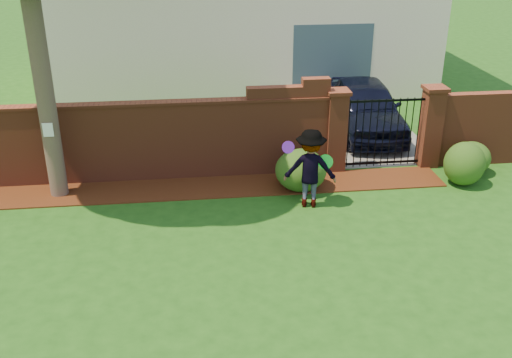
{
  "coord_description": "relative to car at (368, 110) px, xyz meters",
  "views": [
    {
      "loc": [
        -0.85,
        -8.14,
        5.43
      ],
      "look_at": [
        0.29,
        1.4,
        1.05
      ],
      "focal_mm": 41.54,
      "sensor_mm": 36.0,
      "label": 1
    }
  ],
  "objects": [
    {
      "name": "mulch_bed",
      "position": [
        -4.74,
        -2.82,
        -0.68
      ],
      "size": [
        11.1,
        1.08,
        0.03
      ],
      "primitive_type": "cube",
      "color": "#3D1A0B",
      "rests_on": "ground"
    },
    {
      "name": "shrub_middle",
      "position": [
        1.18,
        -3.25,
        -0.22
      ],
      "size": [
        0.87,
        0.87,
        0.96
      ],
      "primitive_type": "ellipsoid",
      "color": "#1D4915",
      "rests_on": "ground"
    },
    {
      "name": "shrub_left",
      "position": [
        -2.35,
        -3.1,
        -0.25
      ],
      "size": [
        1.08,
        1.08,
        0.89
      ],
      "primitive_type": "ellipsoid",
      "color": "#1D4915",
      "rests_on": "ground"
    },
    {
      "name": "driveway",
      "position": [
        -0.29,
        1.85,
        -0.69
      ],
      "size": [
        3.2,
        8.0,
        0.01
      ],
      "primitive_type": "cube",
      "color": "slate",
      "rests_on": "ground"
    },
    {
      "name": "shrub_right",
      "position": [
        1.62,
        -2.7,
        -0.33
      ],
      "size": [
        0.82,
        0.82,
        0.73
      ],
      "primitive_type": "ellipsoid",
      "color": "#1D4915",
      "rests_on": "ground"
    },
    {
      "name": "ground",
      "position": [
        -3.79,
        -6.15,
        -0.7
      ],
      "size": [
        80.0,
        80.0,
        0.01
      ],
      "primitive_type": "cube",
      "color": "#1D4D13",
      "rests_on": "ground"
    },
    {
      "name": "frisbee_green",
      "position": [
        -2.04,
        -3.96,
        0.29
      ],
      "size": [
        0.31,
        0.11,
        0.3
      ],
      "primitive_type": "cylinder",
      "rotation": [
        1.43,
        0.0,
        -0.13
      ],
      "color": "#1CD33B",
      "rests_on": "man"
    },
    {
      "name": "pillar_left",
      "position": [
        -1.39,
        -2.15,
        0.26
      ],
      "size": [
        0.5,
        0.5,
        1.88
      ],
      "color": "brown",
      "rests_on": "ground"
    },
    {
      "name": "brick_wall",
      "position": [
        -5.8,
        -2.15,
        0.23
      ],
      "size": [
        8.7,
        0.31,
        2.16
      ],
      "color": "brown",
      "rests_on": "ground"
    },
    {
      "name": "frisbee_purple",
      "position": [
        -2.78,
        -3.97,
        0.63
      ],
      "size": [
        0.24,
        0.07,
        0.24
      ],
      "primitive_type": "cylinder",
      "rotation": [
        1.36,
        0.0,
        -0.0
      ],
      "color": "#621CB1",
      "rests_on": "man"
    },
    {
      "name": "man",
      "position": [
        -2.32,
        -3.88,
        0.11
      ],
      "size": [
        1.14,
        0.8,
        1.61
      ],
      "primitive_type": "imported",
      "rotation": [
        0.0,
        0.0,
        2.93
      ],
      "color": "gray",
      "rests_on": "ground"
    },
    {
      "name": "car",
      "position": [
        0.0,
        0.0,
        0.0
      ],
      "size": [
        1.89,
        4.16,
        1.39
      ],
      "primitive_type": "imported",
      "rotation": [
        0.0,
        0.0,
        -0.06
      ],
      "color": "black",
      "rests_on": "ground"
    },
    {
      "name": "iron_gate",
      "position": [
        -0.29,
        -2.15,
        0.16
      ],
      "size": [
        1.78,
        0.03,
        1.6
      ],
      "color": "black",
      "rests_on": "ground"
    },
    {
      "name": "paper_notice",
      "position": [
        -7.39,
        -2.94,
        0.81
      ],
      "size": [
        0.2,
        0.01,
        0.28
      ],
      "primitive_type": "cube",
      "color": "white",
      "rests_on": "tree"
    },
    {
      "name": "pillar_right",
      "position": [
        0.81,
        -2.15,
        0.26
      ],
      "size": [
        0.5,
        0.5,
        1.88
      ],
      "color": "brown",
      "rests_on": "ground"
    }
  ]
}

